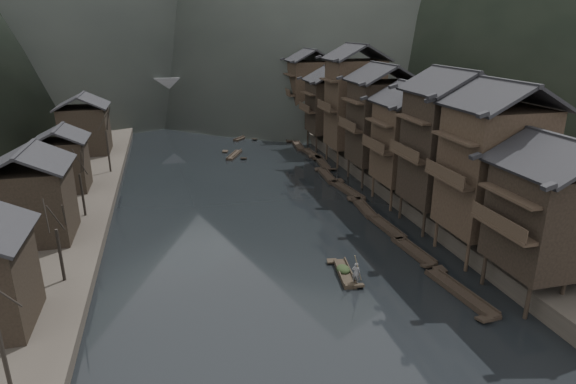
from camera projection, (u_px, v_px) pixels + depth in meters
name	position (u px, v px, depth m)	size (l,w,h in m)	color
water	(288.00, 272.00, 39.26)	(300.00, 300.00, 0.00)	black
right_bank	(426.00, 136.00, 83.72)	(40.00, 200.00, 1.80)	#2D2823
stilt_houses	(386.00, 112.00, 58.35)	(9.00, 67.60, 17.01)	black
left_houses	(55.00, 159.00, 51.09)	(8.10, 53.20, 8.73)	black
bare_trees	(73.00, 177.00, 42.11)	(3.85, 45.11, 7.70)	black
moored_sampans	(322.00, 168.00, 67.18)	(3.17, 74.35, 0.47)	black
midriver_boats	(239.00, 145.00, 80.13)	(7.18, 17.53, 0.45)	black
stone_bridge	(206.00, 94.00, 103.56)	(40.00, 6.00, 9.00)	#4C4C4F
hero_sampan	(345.00, 273.00, 38.68)	(1.68, 4.98, 0.43)	black
cargo_heap	(343.00, 265.00, 38.70)	(1.08, 1.42, 0.65)	black
boatman	(356.00, 270.00, 36.83)	(0.63, 0.41, 1.73)	#57575A
bamboo_pole	(360.00, 240.00, 36.04)	(0.06, 0.06, 3.85)	#8C7A51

